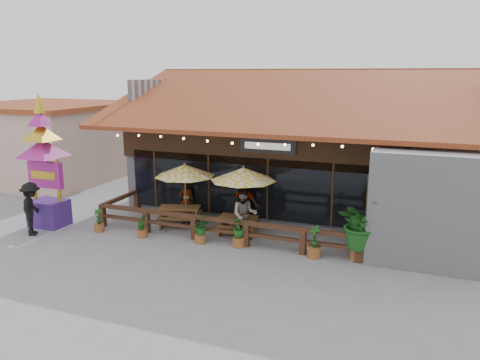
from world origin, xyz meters
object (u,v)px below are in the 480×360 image
at_px(umbrella_left, 185,171).
at_px(thai_sign_tower, 43,152).
at_px(tropical_plant, 360,225).
at_px(pedestrian, 32,209).
at_px(picnic_table_right, 238,222).
at_px(picnic_table_left, 180,213).
at_px(umbrella_right, 243,174).

distance_m(umbrella_left, thai_sign_tower, 5.44).
relative_size(tropical_plant, pedestrian, 1.05).
bearing_deg(picnic_table_right, thai_sign_tower, -166.34).
bearing_deg(pedestrian, picnic_table_left, -89.10).
height_order(umbrella_right, pedestrian, umbrella_right).
xyz_separation_m(picnic_table_right, thai_sign_tower, (-7.31, -1.78, 2.49)).
bearing_deg(tropical_plant, picnic_table_left, 171.79).
bearing_deg(picnic_table_left, tropical_plant, -8.21).
height_order(umbrella_left, pedestrian, umbrella_left).
height_order(picnic_table_left, pedestrian, pedestrian).
relative_size(picnic_table_left, thai_sign_tower, 0.34).
distance_m(picnic_table_left, tropical_plant, 7.16).
height_order(thai_sign_tower, pedestrian, thai_sign_tower).
relative_size(umbrella_right, thai_sign_tower, 0.52).
xyz_separation_m(picnic_table_left, thai_sign_tower, (-4.80, -1.86, 2.43)).
bearing_deg(pedestrian, tropical_plant, -112.32).
bearing_deg(pedestrian, umbrella_left, -89.11).
bearing_deg(picnic_table_left, picnic_table_right, -1.85).
xyz_separation_m(umbrella_left, umbrella_right, (2.47, -0.14, 0.07)).
distance_m(umbrella_left, picnic_table_right, 2.90).
bearing_deg(umbrella_left, thai_sign_tower, -158.31).
bearing_deg(umbrella_left, picnic_table_right, -5.31).
distance_m(umbrella_right, thai_sign_tower, 7.74).
bearing_deg(thai_sign_tower, picnic_table_right, 13.66).
relative_size(umbrella_left, tropical_plant, 1.27).
xyz_separation_m(tropical_plant, pedestrian, (-11.63, -1.90, -0.20)).
distance_m(picnic_table_right, thai_sign_tower, 7.93).
bearing_deg(tropical_plant, umbrella_right, 166.97).
relative_size(picnic_table_left, pedestrian, 0.96).
height_order(umbrella_left, tropical_plant, umbrella_left).
distance_m(umbrella_left, picnic_table_left, 1.71).
height_order(umbrella_right, tropical_plant, umbrella_right).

